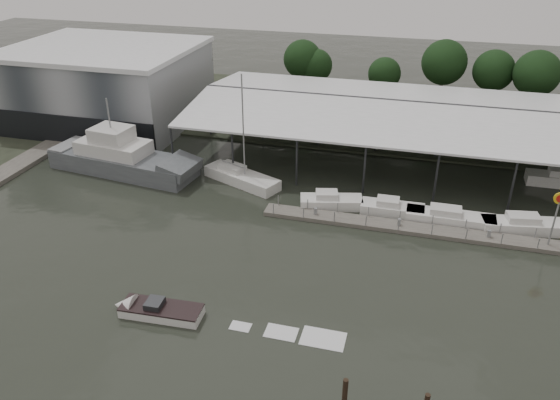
% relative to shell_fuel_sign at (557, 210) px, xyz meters
% --- Properties ---
extents(ground, '(200.00, 200.00, 0.00)m').
position_rel_shell_fuel_sign_xyz_m(ground, '(-27.00, -9.99, -3.93)').
color(ground, '#252A22').
rests_on(ground, ground).
extents(land_strip_far, '(140.00, 30.00, 0.30)m').
position_rel_shell_fuel_sign_xyz_m(land_strip_far, '(-27.00, 32.01, -3.83)').
color(land_strip_far, '#363E2E').
rests_on(land_strip_far, ground).
extents(land_strip_west, '(20.00, 40.00, 0.30)m').
position_rel_shell_fuel_sign_xyz_m(land_strip_west, '(-67.00, 20.01, -3.83)').
color(land_strip_west, '#363E2E').
rests_on(land_strip_west, ground).
extents(storage_warehouse, '(24.50, 20.50, 10.50)m').
position_rel_shell_fuel_sign_xyz_m(storage_warehouse, '(-55.00, 19.95, 1.36)').
color(storage_warehouse, gray).
rests_on(storage_warehouse, ground).
extents(covered_boat_shed, '(58.24, 24.00, 6.96)m').
position_rel_shell_fuel_sign_xyz_m(covered_boat_shed, '(-10.00, 18.01, 2.20)').
color(covered_boat_shed, white).
rests_on(covered_boat_shed, ground).
extents(trawler_dock, '(3.00, 18.00, 0.50)m').
position_rel_shell_fuel_sign_xyz_m(trawler_dock, '(-57.00, 4.01, -3.68)').
color(trawler_dock, slate).
rests_on(trawler_dock, ground).
extents(floating_dock, '(28.00, 2.00, 1.40)m').
position_rel_shell_fuel_sign_xyz_m(floating_dock, '(-12.00, 0.01, -3.72)').
color(floating_dock, slate).
rests_on(floating_dock, ground).
extents(shell_fuel_sign, '(1.10, 0.18, 5.55)m').
position_rel_shell_fuel_sign_xyz_m(shell_fuel_sign, '(0.00, 0.00, 0.00)').
color(shell_fuel_sign, gray).
rests_on(shell_fuel_sign, ground).
extents(grey_trawler, '(18.28, 7.10, 8.84)m').
position_rel_shell_fuel_sign_xyz_m(grey_trawler, '(-44.35, 4.78, -2.35)').
color(grey_trawler, '#585D62').
rests_on(grey_trawler, ground).
extents(white_sailboat, '(9.40, 6.05, 12.41)m').
position_rel_shell_fuel_sign_xyz_m(white_sailboat, '(-30.55, 5.50, -3.28)').
color(white_sailboat, white).
rests_on(white_sailboat, ground).
extents(speedboat_underway, '(17.77, 3.08, 2.00)m').
position_rel_shell_fuel_sign_xyz_m(speedboat_underway, '(-29.51, -17.31, -3.53)').
color(speedboat_underway, white).
rests_on(speedboat_underway, ground).
extents(moored_cruiser_0, '(6.55, 3.63, 1.70)m').
position_rel_shell_fuel_sign_xyz_m(moored_cruiser_0, '(-19.99, 2.58, -3.31)').
color(moored_cruiser_0, white).
rests_on(moored_cruiser_0, ground).
extents(moored_cruiser_1, '(6.15, 2.27, 1.70)m').
position_rel_shell_fuel_sign_xyz_m(moored_cruiser_1, '(-13.91, 2.68, -3.31)').
color(moored_cruiser_1, white).
rests_on(moored_cruiser_1, ground).
extents(moored_cruiser_2, '(8.29, 2.22, 1.70)m').
position_rel_shell_fuel_sign_xyz_m(moored_cruiser_2, '(-8.43, 2.29, -3.31)').
color(moored_cruiser_2, white).
rests_on(moored_cruiser_2, ground).
extents(moored_cruiser_3, '(8.47, 3.57, 1.70)m').
position_rel_shell_fuel_sign_xyz_m(moored_cruiser_3, '(-1.50, 2.70, -3.31)').
color(moored_cruiser_3, white).
rests_on(moored_cruiser_3, ground).
extents(horizon_tree_line, '(67.03, 9.66, 10.00)m').
position_rel_shell_fuel_sign_xyz_m(horizon_tree_line, '(-2.23, 38.03, 1.96)').
color(horizon_tree_line, '#311F16').
rests_on(horizon_tree_line, ground).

